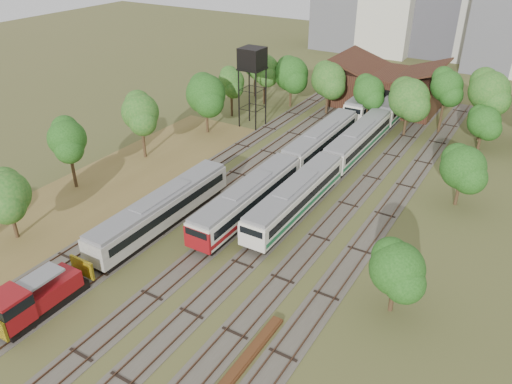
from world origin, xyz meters
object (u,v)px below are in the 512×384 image
Objects in this scene: railcar_red_set at (289,167)px; water_tower at (252,61)px; railcar_green_set at (359,140)px; shunter_locomotive at (32,300)px.

railcar_red_set is 3.08× the size of water_tower.
water_tower reaches higher than railcar_red_set.
railcar_red_set is at bearing -109.30° from railcar_green_set.
water_tower is at bearing 175.33° from railcar_green_set.
water_tower is at bearing 98.97° from shunter_locomotive.
railcar_green_set is 4.64× the size of water_tower.
railcar_green_set is at bearing -4.67° from water_tower.
railcar_red_set is at bearing 78.55° from shunter_locomotive.
water_tower is (-12.69, 12.78, 7.64)m from railcar_red_set.
shunter_locomotive is at bearing -101.45° from railcar_red_set.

